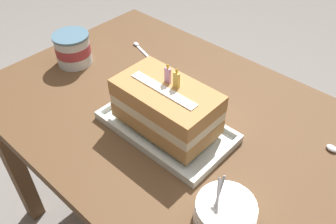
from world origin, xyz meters
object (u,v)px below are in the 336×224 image
(ice_cream_tub, at_px, (73,49))
(serving_spoon_near_tray, at_px, (139,47))
(bowl_stack, at_px, (225,213))
(birthday_cake, at_px, (166,106))
(foil_tray, at_px, (166,128))

(ice_cream_tub, relative_size, serving_spoon_near_tray, 1.00)
(bowl_stack, xyz_separation_m, serving_spoon_near_tray, (-0.66, 0.38, -0.03))
(ice_cream_tub, height_order, serving_spoon_near_tray, ice_cream_tub)
(bowl_stack, distance_m, serving_spoon_near_tray, 0.76)
(birthday_cake, distance_m, ice_cream_tub, 0.47)
(birthday_cake, height_order, bowl_stack, birthday_cake)
(foil_tray, height_order, birthday_cake, birthday_cake)
(bowl_stack, height_order, ice_cream_tub, bowl_stack)
(foil_tray, height_order, serving_spoon_near_tray, foil_tray)
(foil_tray, relative_size, serving_spoon_near_tray, 2.99)
(bowl_stack, relative_size, serving_spoon_near_tray, 1.09)
(foil_tray, bearing_deg, birthday_cake, 90.00)
(foil_tray, relative_size, bowl_stack, 2.74)
(birthday_cake, relative_size, ice_cream_tub, 2.23)
(ice_cream_tub, bearing_deg, serving_spoon_near_tray, 66.34)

